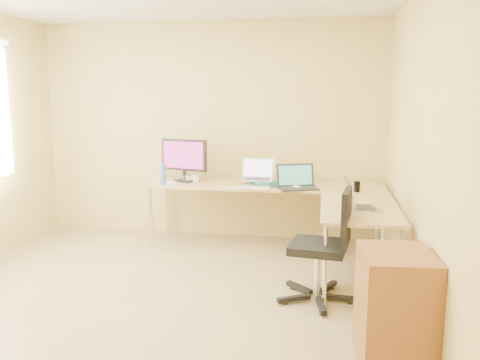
% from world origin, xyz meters
% --- Properties ---
extents(floor, '(4.50, 4.50, 0.00)m').
position_xyz_m(floor, '(0.00, 0.00, 0.00)').
color(floor, tan).
rests_on(floor, ground).
extents(wall_back, '(4.50, 0.00, 4.50)m').
position_xyz_m(wall_back, '(0.00, 2.25, 1.30)').
color(wall_back, '#D7C87F').
rests_on(wall_back, ground).
extents(wall_right, '(0.00, 4.50, 4.50)m').
position_xyz_m(wall_right, '(2.10, 0.00, 1.30)').
color(wall_right, '#D7C87F').
rests_on(wall_right, ground).
extents(desk_main, '(2.65, 0.70, 0.73)m').
position_xyz_m(desk_main, '(0.72, 1.85, 0.36)').
color(desk_main, tan).
rests_on(desk_main, ground).
extents(desk_return, '(0.70, 1.30, 0.73)m').
position_xyz_m(desk_return, '(1.70, 0.85, 0.36)').
color(desk_return, tan).
rests_on(desk_return, ground).
extents(monitor, '(0.61, 0.33, 0.50)m').
position_xyz_m(monitor, '(-0.24, 1.86, 0.98)').
color(monitor, black).
rests_on(monitor, desk_main).
extents(book_stack, '(0.35, 0.40, 0.05)m').
position_xyz_m(book_stack, '(0.71, 1.77, 0.76)').
color(book_stack, '#226D6A').
rests_on(book_stack, desk_main).
extents(laptop_center, '(0.38, 0.30, 0.24)m').
position_xyz_m(laptop_center, '(0.63, 1.76, 0.90)').
color(laptop_center, '#B8B6D5').
rests_on(laptop_center, desk_main).
extents(laptop_black, '(0.50, 0.43, 0.26)m').
position_xyz_m(laptop_black, '(1.10, 1.61, 0.86)').
color(laptop_black, '#262626').
rests_on(laptop_black, desk_main).
extents(keyboard, '(0.46, 0.15, 0.02)m').
position_xyz_m(keyboard, '(0.57, 1.55, 0.74)').
color(keyboard, white).
rests_on(keyboard, desk_main).
extents(mouse, '(0.11, 0.08, 0.04)m').
position_xyz_m(mouse, '(1.08, 1.64, 0.75)').
color(mouse, silver).
rests_on(mouse, desk_main).
extents(mug, '(0.12, 0.12, 0.09)m').
position_xyz_m(mug, '(-0.09, 1.83, 0.78)').
color(mug, white).
rests_on(mug, desk_main).
extents(cd_stack, '(0.11, 0.11, 0.03)m').
position_xyz_m(cd_stack, '(0.40, 1.55, 0.74)').
color(cd_stack, white).
rests_on(cd_stack, desk_main).
extents(water_bottle, '(0.09, 0.09, 0.25)m').
position_xyz_m(water_bottle, '(-0.40, 1.57, 0.86)').
color(water_bottle, '#5177CC').
rests_on(water_bottle, desk_main).
extents(papers, '(0.29, 0.36, 0.01)m').
position_xyz_m(papers, '(-0.40, 1.70, 0.73)').
color(papers, silver).
rests_on(papers, desk_main).
extents(white_box, '(0.22, 0.18, 0.07)m').
position_xyz_m(white_box, '(-0.17, 1.93, 0.76)').
color(white_box, beige).
rests_on(white_box, desk_main).
extents(desk_fan, '(0.27, 0.27, 0.27)m').
position_xyz_m(desk_fan, '(-0.28, 2.05, 0.86)').
color(desk_fan, silver).
rests_on(desk_fan, desk_main).
extents(black_cup, '(0.08, 0.08, 0.11)m').
position_xyz_m(black_cup, '(1.72, 1.55, 0.79)').
color(black_cup, black).
rests_on(black_cup, desk_main).
extents(laptop_return, '(0.38, 0.31, 0.23)m').
position_xyz_m(laptop_return, '(1.71, 0.75, 0.85)').
color(laptop_return, '#A8A8AA').
rests_on(laptop_return, desk_return).
extents(office_chair, '(0.66, 0.66, 0.98)m').
position_xyz_m(office_chair, '(1.34, 0.39, 0.50)').
color(office_chair, black).
rests_on(office_chair, ground).
extents(cabinet, '(0.49, 0.59, 0.77)m').
position_xyz_m(cabinet, '(1.85, -0.53, 0.36)').
color(cabinet, '#A65326').
rests_on(cabinet, ground).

